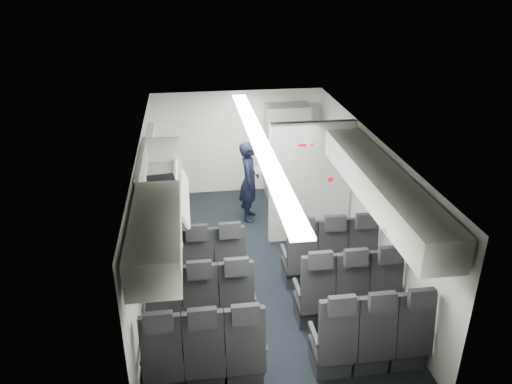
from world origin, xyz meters
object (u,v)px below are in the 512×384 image
object	(u,v)px
seat_row_rear	(289,350)
boarding_door	(155,180)
galley_unit	(286,151)
flight_attendant	(249,181)
seat_row_mid	(275,302)
carry_on_bag	(161,185)
seat_row_front	(265,264)

from	to	relation	value
seat_row_rear	boarding_door	distance (m)	4.25
galley_unit	flight_attendant	xyz separation A→B (m)	(-0.89, -1.01, -0.19)
boarding_door	seat_row_mid	bearing A→B (deg)	-61.23
seat_row_mid	seat_row_rear	world-z (taller)	same
seat_row_mid	seat_row_rear	bearing A→B (deg)	-90.00
seat_row_rear	carry_on_bag	size ratio (longest dim) A/B	9.38
seat_row_front	boarding_door	xyz separation A→B (m)	(-1.64, 2.09, 0.55)
galley_unit	carry_on_bag	xyz separation A→B (m)	(-2.35, -3.25, 0.82)
seat_row_front	seat_row_rear	size ratio (longest dim) A/B	1.00
seat_row_rear	galley_unit	xyz separation A→B (m)	(0.95, 5.05, 0.55)
seat_row_front	seat_row_mid	bearing A→B (deg)	-90.00
carry_on_bag	galley_unit	bearing A→B (deg)	45.32
seat_row_mid	galley_unit	bearing A→B (deg)	77.12
seat_row_mid	boarding_door	distance (m)	3.45
seat_row_front	flight_attendant	world-z (taller)	flight_attendant
seat_row_front	boarding_door	bearing A→B (deg)	128.16
boarding_door	carry_on_bag	xyz separation A→B (m)	(0.24, -2.08, 0.82)
flight_attendant	carry_on_bag	distance (m)	2.85
boarding_door	flight_attendant	world-z (taller)	boarding_door
galley_unit	flight_attendant	bearing A→B (deg)	-131.38
seat_row_front	galley_unit	world-z (taller)	galley_unit
seat_row_rear	flight_attendant	distance (m)	4.06
seat_row_front	seat_row_mid	size ratio (longest dim) A/B	1.00
seat_row_mid	seat_row_front	bearing A→B (deg)	90.00
carry_on_bag	flight_attendant	bearing A→B (deg)	48.13
boarding_door	galley_unit	bearing A→B (deg)	24.28
seat_row_rear	galley_unit	size ratio (longest dim) A/B	1.75
seat_row_rear	boarding_door	bearing A→B (deg)	112.87
seat_row_mid	boarding_door	world-z (taller)	boarding_door
carry_on_bag	boarding_door	bearing A→B (deg)	87.78
seat_row_front	seat_row_rear	distance (m)	1.80
boarding_door	seat_row_rear	bearing A→B (deg)	-67.13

